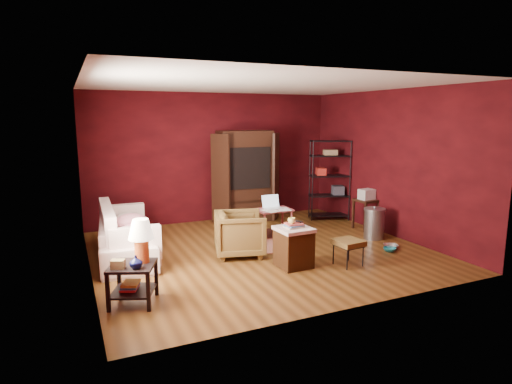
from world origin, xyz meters
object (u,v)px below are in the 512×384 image
at_px(sofa, 126,233).
at_px(armchair, 240,232).
at_px(wire_shelving, 330,176).
at_px(side_table, 137,253).
at_px(tv_armoire, 245,174).
at_px(laptop_desk, 274,212).
at_px(hamper, 294,246).

distance_m(sofa, armchair, 1.86).
relative_size(armchair, wire_shelving, 0.45).
xyz_separation_m(side_table, tv_armoire, (2.87, 3.41, 0.41)).
relative_size(sofa, armchair, 2.63).
height_order(side_table, laptop_desk, side_table).
distance_m(hamper, laptop_desk, 1.64).
bearing_deg(laptop_desk, tv_armoire, 88.33).
xyz_separation_m(sofa, tv_armoire, (2.76, 1.56, 0.62)).
xyz_separation_m(armchair, laptop_desk, (0.98, 0.72, 0.10)).
bearing_deg(tv_armoire, laptop_desk, -87.88).
relative_size(laptop_desk, wire_shelving, 0.45).
bearing_deg(side_table, laptop_desk, 33.94).
bearing_deg(wire_shelving, tv_armoire, -179.48).
bearing_deg(laptop_desk, hamper, -105.78).
xyz_separation_m(side_table, hamper, (2.39, 0.33, -0.31)).
bearing_deg(wire_shelving, armchair, -129.95).
height_order(laptop_desk, tv_armoire, tv_armoire).
distance_m(armchair, tv_armoire, 2.53).
bearing_deg(laptop_desk, wire_shelving, 24.56).
bearing_deg(hamper, sofa, 146.37).
bearing_deg(side_table, tv_armoire, 49.93).
height_order(armchair, tv_armoire, tv_armoire).
xyz_separation_m(armchair, wire_shelving, (2.80, 1.55, 0.57)).
bearing_deg(armchair, tv_armoire, -9.36).
height_order(side_table, tv_armoire, tv_armoire).
distance_m(side_table, tv_armoire, 4.47).
height_order(armchair, hamper, armchair).
relative_size(sofa, hamper, 2.98).
relative_size(sofa, laptop_desk, 2.63).
bearing_deg(sofa, side_table, -178.11).
xyz_separation_m(armchair, hamper, (0.54, -0.86, -0.08)).
height_order(sofa, side_table, side_table).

